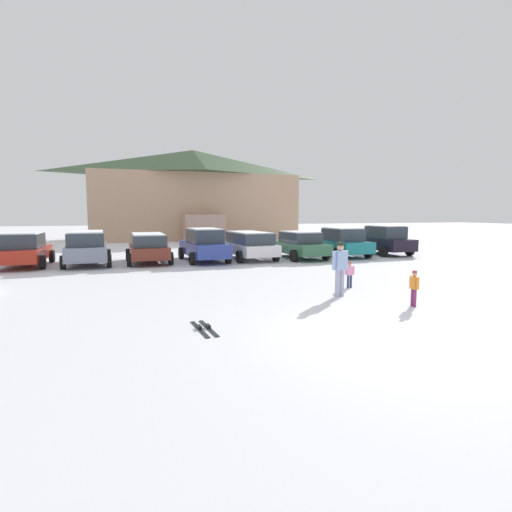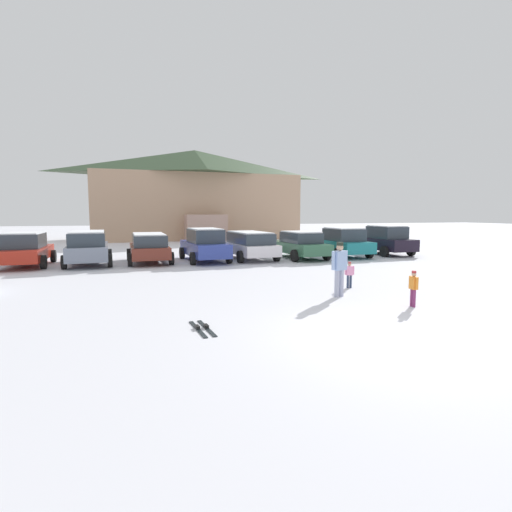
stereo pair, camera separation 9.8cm
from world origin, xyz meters
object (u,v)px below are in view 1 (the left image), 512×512
at_px(skier_child_in_orange_jacket, 414,286).
at_px(skier_child_in_pink_snowsuit, 350,273).
at_px(parked_teal_hatchback, 341,242).
at_px(parked_blue_hatchback, 204,245).
at_px(parked_green_coupe, 299,244).
at_px(parked_white_suv, 249,244).
at_px(pair_of_skis, 204,328).
at_px(parked_maroon_van, 148,247).
at_px(parked_black_sedan, 384,240).
at_px(ski_lodge, 194,194).
at_px(parked_grey_wagon, 87,247).
at_px(parked_red_sedan, 24,249).
at_px(skier_adult_in_blue_parka, 340,266).

bearing_deg(skier_child_in_orange_jacket, skier_child_in_pink_snowsuit, 95.01).
relative_size(parked_teal_hatchback, skier_child_in_pink_snowsuit, 5.03).
height_order(parked_blue_hatchback, parked_green_coupe, parked_blue_hatchback).
xyz_separation_m(parked_teal_hatchback, skier_child_in_orange_jacket, (-4.38, -11.88, -0.29)).
bearing_deg(parked_white_suv, skier_child_in_orange_jacket, -84.19).
bearing_deg(pair_of_skis, parked_teal_hatchback, 50.36).
bearing_deg(parked_white_suv, parked_maroon_van, 179.08).
relative_size(parked_blue_hatchback, pair_of_skis, 3.56).
distance_m(parked_black_sedan, skier_child_in_orange_jacket, 14.22).
distance_m(ski_lodge, skier_child_in_pink_snowsuit, 28.73).
distance_m(ski_lodge, parked_black_sedan, 21.48).
xyz_separation_m(skier_child_in_orange_jacket, pair_of_skis, (-5.83, -0.44, -0.54)).
relative_size(ski_lodge, pair_of_skis, 14.94).
distance_m(parked_green_coupe, parked_teal_hatchback, 2.80).
bearing_deg(skier_child_in_orange_jacket, parked_blue_hatchback, 107.37).
bearing_deg(ski_lodge, skier_child_in_pink_snowsuit, -87.74).
bearing_deg(parked_grey_wagon, skier_child_in_pink_snowsuit, -44.77).
distance_m(parked_maroon_van, parked_blue_hatchback, 2.84).
relative_size(ski_lodge, parked_red_sedan, 4.62).
bearing_deg(parked_maroon_van, parked_grey_wagon, -179.18).
relative_size(parked_grey_wagon, parked_white_suv, 0.95).
height_order(parked_maroon_van, parked_white_suv, parked_white_suv).
height_order(ski_lodge, parked_black_sedan, ski_lodge).
relative_size(ski_lodge, parked_blue_hatchback, 4.19).
bearing_deg(skier_child_in_orange_jacket, skier_adult_in_blue_parka, 125.66).
distance_m(parked_green_coupe, skier_child_in_orange_jacket, 11.76).
bearing_deg(parked_green_coupe, parked_black_sedan, 4.57).
bearing_deg(parked_maroon_van, parked_teal_hatchback, -1.16).
relative_size(ski_lodge, parked_teal_hatchback, 4.50).
height_order(parked_teal_hatchback, pair_of_skis, parked_teal_hatchback).
distance_m(skier_child_in_pink_snowsuit, skier_child_in_orange_jacket, 2.96).
xyz_separation_m(parked_white_suv, pair_of_skis, (-4.60, -12.46, -0.82)).
distance_m(parked_red_sedan, parked_blue_hatchback, 8.54).
height_order(ski_lodge, parked_white_suv, ski_lodge).
xyz_separation_m(parked_red_sedan, parked_maroon_van, (5.69, -0.15, 0.00)).
bearing_deg(parked_black_sedan, parked_teal_hatchback, -175.59).
bearing_deg(parked_white_suv, parked_teal_hatchback, -1.39).
distance_m(parked_red_sedan, parked_black_sedan, 19.69).
xyz_separation_m(parked_black_sedan, skier_adult_in_blue_parka, (-8.72, -10.34, 0.06)).
distance_m(ski_lodge, parked_green_coupe, 20.28).
bearing_deg(parked_grey_wagon, ski_lodge, 67.33).
bearing_deg(parked_blue_hatchback, parked_black_sedan, 1.10).
distance_m(parked_red_sedan, parked_green_coupe, 13.86).
distance_m(parked_green_coupe, pair_of_skis, 14.21).
bearing_deg(pair_of_skis, parked_grey_wagon, 106.15).
xyz_separation_m(parked_green_coupe, skier_adult_in_blue_parka, (-2.87, -9.87, 0.16)).
height_order(ski_lodge, parked_green_coupe, ski_lodge).
bearing_deg(parked_green_coupe, parked_grey_wagon, 177.86).
relative_size(parked_maroon_van, skier_child_in_pink_snowsuit, 4.81).
bearing_deg(parked_red_sedan, skier_child_in_pink_snowsuit, -37.83).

